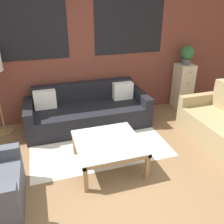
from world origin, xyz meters
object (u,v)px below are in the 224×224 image
Objects in this scene: drawer_cabinet at (183,86)px; potted_plant at (187,54)px; couch_dark at (88,112)px; coffee_table at (108,145)px.

potted_plant reaches higher than drawer_cabinet.
drawer_cabinet is at bearing -90.00° from potted_plant.
coffee_table is (0.01, -1.32, 0.08)m from couch_dark.
potted_plant is at bearing 90.00° from drawer_cabinet.
coffee_table is at bearing -144.87° from drawer_cabinet.
potted_plant reaches higher than couch_dark.
drawer_cabinet is (2.20, 1.55, 0.14)m from coffee_table.
potted_plant is at bearing 5.85° from couch_dark.
drawer_cabinet is 2.53× the size of potted_plant.
couch_dark is 2.35× the size of drawer_cabinet.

